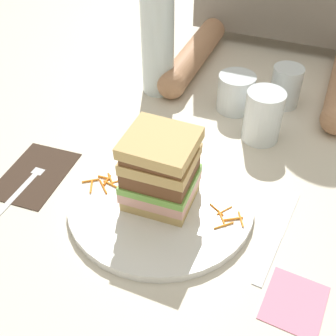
{
  "coord_description": "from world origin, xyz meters",
  "views": [
    {
      "loc": [
        0.2,
        -0.47,
        0.51
      ],
      "look_at": [
        0.01,
        0.0,
        0.05
      ],
      "focal_mm": 46.49,
      "sensor_mm": 36.0,
      "label": 1
    }
  ],
  "objects_px": {
    "knife": "(277,237)",
    "water_bottle": "(157,30)",
    "napkin_dark": "(35,174)",
    "fork": "(27,181)",
    "juice_glass": "(263,118)",
    "napkin_pink": "(295,302)",
    "empty_tumbler_0": "(236,93)",
    "main_plate": "(161,201)",
    "empty_tumbler_1": "(286,86)",
    "sandwich": "(160,170)"
  },
  "relations": [
    {
      "from": "knife",
      "to": "napkin_pink",
      "type": "distance_m",
      "value": 0.11
    },
    {
      "from": "juice_glass",
      "to": "napkin_pink",
      "type": "bearing_deg",
      "value": -69.54
    },
    {
      "from": "main_plate",
      "to": "empty_tumbler_1",
      "type": "bearing_deg",
      "value": 71.22
    },
    {
      "from": "main_plate",
      "to": "napkin_dark",
      "type": "xyz_separation_m",
      "value": [
        -0.23,
        -0.02,
        -0.01
      ]
    },
    {
      "from": "empty_tumbler_0",
      "to": "main_plate",
      "type": "bearing_deg",
      "value": -96.32
    },
    {
      "from": "sandwich",
      "to": "napkin_pink",
      "type": "relative_size",
      "value": 1.45
    },
    {
      "from": "sandwich",
      "to": "knife",
      "type": "relative_size",
      "value": 0.63
    },
    {
      "from": "fork",
      "to": "napkin_pink",
      "type": "xyz_separation_m",
      "value": [
        0.46,
        -0.06,
        -0.0
      ]
    },
    {
      "from": "fork",
      "to": "knife",
      "type": "height_order",
      "value": "fork"
    },
    {
      "from": "water_bottle",
      "to": "empty_tumbler_0",
      "type": "xyz_separation_m",
      "value": [
        0.17,
        -0.01,
        -0.1
      ]
    },
    {
      "from": "main_plate",
      "to": "napkin_pink",
      "type": "distance_m",
      "value": 0.25
    },
    {
      "from": "fork",
      "to": "water_bottle",
      "type": "xyz_separation_m",
      "value": [
        0.09,
        0.36,
        0.13
      ]
    },
    {
      "from": "sandwich",
      "to": "napkin_dark",
      "type": "relative_size",
      "value": 0.85
    },
    {
      "from": "main_plate",
      "to": "empty_tumbler_0",
      "type": "xyz_separation_m",
      "value": [
        0.03,
        0.31,
        0.03
      ]
    },
    {
      "from": "juice_glass",
      "to": "fork",
      "type": "bearing_deg",
      "value": -140.94
    },
    {
      "from": "napkin_dark",
      "to": "fork",
      "type": "relative_size",
      "value": 0.9
    },
    {
      "from": "sandwich",
      "to": "empty_tumbler_0",
      "type": "bearing_deg",
      "value": 83.74
    },
    {
      "from": "knife",
      "to": "water_bottle",
      "type": "relative_size",
      "value": 0.65
    },
    {
      "from": "sandwich",
      "to": "water_bottle",
      "type": "height_order",
      "value": "water_bottle"
    },
    {
      "from": "juice_glass",
      "to": "empty_tumbler_1",
      "type": "relative_size",
      "value": 1.17
    },
    {
      "from": "sandwich",
      "to": "napkin_pink",
      "type": "height_order",
      "value": "sandwich"
    },
    {
      "from": "sandwich",
      "to": "juice_glass",
      "type": "relative_size",
      "value": 1.28
    },
    {
      "from": "napkin_pink",
      "to": "main_plate",
      "type": "bearing_deg",
      "value": 156.96
    },
    {
      "from": "knife",
      "to": "napkin_pink",
      "type": "relative_size",
      "value": 2.3
    },
    {
      "from": "main_plate",
      "to": "napkin_dark",
      "type": "relative_size",
      "value": 1.99
    },
    {
      "from": "main_plate",
      "to": "napkin_dark",
      "type": "height_order",
      "value": "main_plate"
    },
    {
      "from": "napkin_dark",
      "to": "knife",
      "type": "xyz_separation_m",
      "value": [
        0.42,
        0.02,
        0.0
      ]
    },
    {
      "from": "sandwich",
      "to": "fork",
      "type": "distance_m",
      "value": 0.24
    },
    {
      "from": "sandwich",
      "to": "water_bottle",
      "type": "relative_size",
      "value": 0.41
    },
    {
      "from": "napkin_pink",
      "to": "napkin_dark",
      "type": "bearing_deg",
      "value": 169.93
    },
    {
      "from": "water_bottle",
      "to": "napkin_dark",
      "type": "bearing_deg",
      "value": -104.73
    },
    {
      "from": "juice_glass",
      "to": "water_bottle",
      "type": "distance_m",
      "value": 0.28
    },
    {
      "from": "water_bottle",
      "to": "napkin_pink",
      "type": "bearing_deg",
      "value": -48.52
    },
    {
      "from": "napkin_dark",
      "to": "knife",
      "type": "distance_m",
      "value": 0.42
    },
    {
      "from": "empty_tumbler_1",
      "to": "napkin_pink",
      "type": "height_order",
      "value": "empty_tumbler_1"
    },
    {
      "from": "fork",
      "to": "empty_tumbler_0",
      "type": "relative_size",
      "value": 2.18
    },
    {
      "from": "juice_glass",
      "to": "napkin_dark",
      "type": "bearing_deg",
      "value": -143.32
    },
    {
      "from": "juice_glass",
      "to": "empty_tumbler_0",
      "type": "xyz_separation_m",
      "value": [
        -0.07,
        0.08,
        -0.01
      ]
    },
    {
      "from": "napkin_dark",
      "to": "napkin_pink",
      "type": "height_order",
      "value": "same"
    },
    {
      "from": "fork",
      "to": "water_bottle",
      "type": "bearing_deg",
      "value": 76.15
    },
    {
      "from": "empty_tumbler_1",
      "to": "napkin_pink",
      "type": "distance_m",
      "value": 0.48
    },
    {
      "from": "fork",
      "to": "sandwich",
      "type": "bearing_deg",
      "value": 9.42
    },
    {
      "from": "napkin_dark",
      "to": "juice_glass",
      "type": "height_order",
      "value": "juice_glass"
    },
    {
      "from": "napkin_dark",
      "to": "knife",
      "type": "height_order",
      "value": "same"
    },
    {
      "from": "main_plate",
      "to": "knife",
      "type": "bearing_deg",
      "value": 0.54
    },
    {
      "from": "sandwich",
      "to": "napkin_pink",
      "type": "xyz_separation_m",
      "value": [
        0.23,
        -0.1,
        -0.07
      ]
    },
    {
      "from": "water_bottle",
      "to": "napkin_pink",
      "type": "distance_m",
      "value": 0.58
    },
    {
      "from": "fork",
      "to": "empty_tumbler_0",
      "type": "xyz_separation_m",
      "value": [
        0.26,
        0.35,
        0.03
      ]
    },
    {
      "from": "fork",
      "to": "juice_glass",
      "type": "xyz_separation_m",
      "value": [
        0.34,
        0.27,
        0.04
      ]
    },
    {
      "from": "main_plate",
      "to": "juice_glass",
      "type": "height_order",
      "value": "juice_glass"
    }
  ]
}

